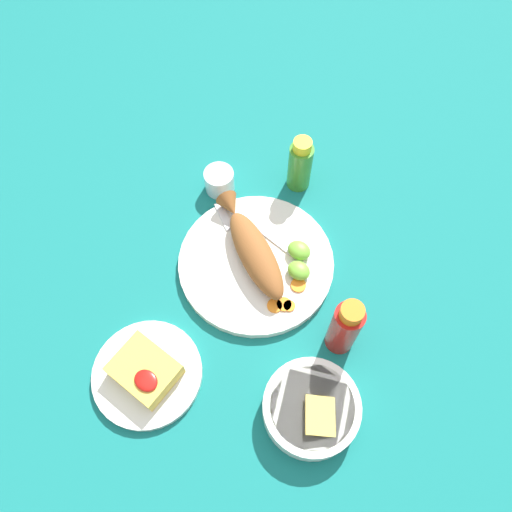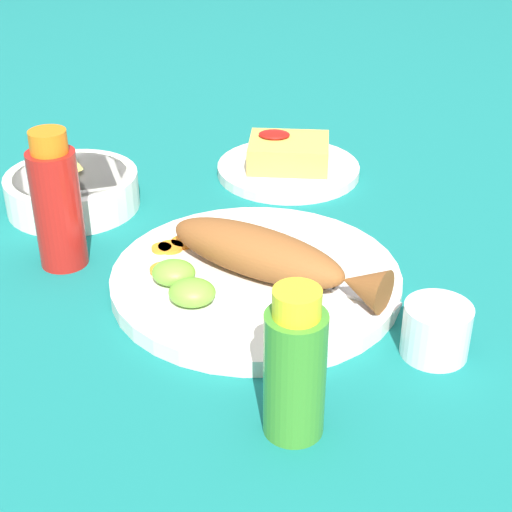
# 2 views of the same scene
# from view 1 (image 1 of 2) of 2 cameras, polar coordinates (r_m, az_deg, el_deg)

# --- Properties ---
(ground_plane) EXTENTS (4.00, 4.00, 0.00)m
(ground_plane) POSITION_cam_1_polar(r_m,az_deg,el_deg) (1.00, 0.00, -1.00)
(ground_plane) COLOR #146B66
(main_plate) EXTENTS (0.31, 0.31, 0.02)m
(main_plate) POSITION_cam_1_polar(r_m,az_deg,el_deg) (1.00, 0.00, -0.77)
(main_plate) COLOR silver
(main_plate) RESTS_ON ground_plane
(fried_fish) EXTENTS (0.25, 0.16, 0.05)m
(fried_fish) POSITION_cam_1_polar(r_m,az_deg,el_deg) (0.97, -0.38, 0.87)
(fried_fish) COLOR brown
(fried_fish) RESTS_ON main_plate
(fork_near) EXTENTS (0.17, 0.10, 0.00)m
(fork_near) POSITION_cam_1_polar(r_m,az_deg,el_deg) (1.02, -2.73, 2.64)
(fork_near) COLOR silver
(fork_near) RESTS_ON main_plate
(fork_far) EXTENTS (0.19, 0.03, 0.00)m
(fork_far) POSITION_cam_1_polar(r_m,az_deg,el_deg) (1.03, -0.25, 3.54)
(fork_far) COLOR silver
(fork_far) RESTS_ON main_plate
(carrot_slice_near) EXTENTS (0.03, 0.03, 0.00)m
(carrot_slice_near) POSITION_cam_1_polar(r_m,az_deg,el_deg) (0.95, 2.14, -5.69)
(carrot_slice_near) COLOR orange
(carrot_slice_near) RESTS_ON main_plate
(carrot_slice_mid) EXTENTS (0.03, 0.03, 0.00)m
(carrot_slice_mid) POSITION_cam_1_polar(r_m,az_deg,el_deg) (0.95, 3.23, -5.54)
(carrot_slice_mid) COLOR orange
(carrot_slice_mid) RESTS_ON main_plate
(carrot_slice_far) EXTENTS (0.02, 0.02, 0.00)m
(carrot_slice_far) POSITION_cam_1_polar(r_m,az_deg,el_deg) (0.95, 3.82, -5.71)
(carrot_slice_far) COLOR orange
(carrot_slice_far) RESTS_ON main_plate
(carrot_slice_extra) EXTENTS (0.03, 0.03, 0.00)m
(carrot_slice_extra) POSITION_cam_1_polar(r_m,az_deg,el_deg) (0.97, 4.87, -3.35)
(carrot_slice_extra) COLOR orange
(carrot_slice_extra) RESTS_ON main_plate
(lime_wedge_main) EXTENTS (0.05, 0.04, 0.02)m
(lime_wedge_main) POSITION_cam_1_polar(r_m,az_deg,el_deg) (0.97, 4.92, -1.67)
(lime_wedge_main) COLOR #6BB233
(lime_wedge_main) RESTS_ON main_plate
(lime_wedge_side) EXTENTS (0.05, 0.04, 0.03)m
(lime_wedge_side) POSITION_cam_1_polar(r_m,az_deg,el_deg) (0.99, 4.95, 0.65)
(lime_wedge_side) COLOR #6BB233
(lime_wedge_side) RESTS_ON main_plate
(hot_sauce_bottle_red) EXTENTS (0.05, 0.05, 0.16)m
(hot_sauce_bottle_red) POSITION_cam_1_polar(r_m,az_deg,el_deg) (0.89, 10.12, -8.03)
(hot_sauce_bottle_red) COLOR #B21914
(hot_sauce_bottle_red) RESTS_ON ground_plane
(hot_sauce_bottle_green) EXTENTS (0.05, 0.05, 0.14)m
(hot_sauce_bottle_green) POSITION_cam_1_polar(r_m,az_deg,el_deg) (1.06, 5.05, 10.34)
(hot_sauce_bottle_green) COLOR #3D8428
(hot_sauce_bottle_green) RESTS_ON ground_plane
(salt_cup) EXTENTS (0.06, 0.06, 0.05)m
(salt_cup) POSITION_cam_1_polar(r_m,az_deg,el_deg) (1.09, -4.20, 8.46)
(salt_cup) COLOR silver
(salt_cup) RESTS_ON ground_plane
(side_plate_fries) EXTENTS (0.20, 0.20, 0.01)m
(side_plate_fries) POSITION_cam_1_polar(r_m,az_deg,el_deg) (0.94, -12.30, -13.01)
(side_plate_fries) COLOR silver
(side_plate_fries) RESTS_ON ground_plane
(fries_pile) EXTENTS (0.11, 0.09, 0.04)m
(fries_pile) POSITION_cam_1_polar(r_m,az_deg,el_deg) (0.92, -12.60, -12.65)
(fries_pile) COLOR gold
(fries_pile) RESTS_ON side_plate_fries
(guacamole_bowl) EXTENTS (0.17, 0.17, 0.06)m
(guacamole_bowl) POSITION_cam_1_polar(r_m,az_deg,el_deg) (0.89, 6.34, -16.88)
(guacamole_bowl) COLOR white
(guacamole_bowl) RESTS_ON ground_plane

